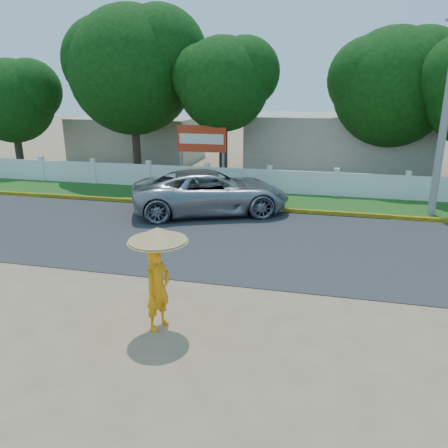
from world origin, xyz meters
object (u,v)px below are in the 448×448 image
object	(u,v)px
utility_pole	(446,112)
monk_with_parasol	(158,264)
billboard	(202,142)
vehicle	(211,192)

from	to	relation	value
utility_pole	monk_with_parasol	world-z (taller)	utility_pole
billboard	utility_pole	bearing A→B (deg)	-17.83
utility_pole	billboard	bearing A→B (deg)	162.17
utility_pole	vehicle	size ratio (longest dim) A/B	1.28
vehicle	monk_with_parasol	xyz separation A→B (m)	(1.20, -8.58, 0.58)
utility_pole	vehicle	distance (m)	9.09
monk_with_parasol	billboard	xyz separation A→B (m)	(-2.99, 13.51, 0.72)
vehicle	billboard	xyz separation A→B (m)	(-1.79, 4.93, 1.30)
utility_pole	monk_with_parasol	distance (m)	12.76
utility_pole	billboard	xyz separation A→B (m)	(-10.20, 3.28, -1.74)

